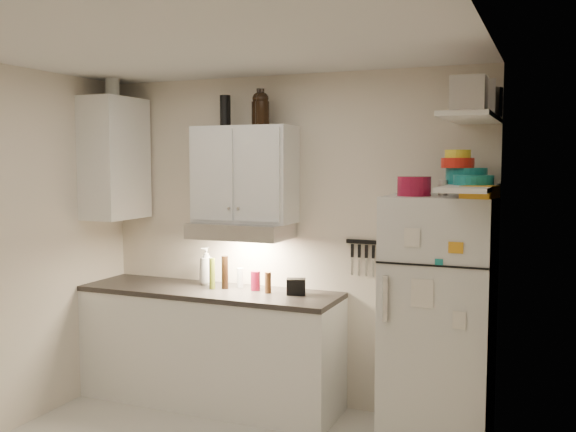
% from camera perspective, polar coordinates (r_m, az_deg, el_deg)
% --- Properties ---
extents(ceiling, '(3.20, 3.00, 0.02)m').
position_cam_1_polar(ceiling, '(3.79, -9.11, 15.21)').
color(ceiling, silver).
rests_on(ceiling, ground).
extents(back_wall, '(3.20, 0.02, 2.60)m').
position_cam_1_polar(back_wall, '(5.11, 0.06, -2.16)').
color(back_wall, beige).
rests_on(back_wall, ground).
extents(right_wall, '(0.02, 3.00, 2.60)m').
position_cam_1_polar(right_wall, '(3.25, 16.31, -6.45)').
color(right_wall, beige).
rests_on(right_wall, ground).
extents(base_cabinet, '(2.10, 0.60, 0.88)m').
position_cam_1_polar(base_cabinet, '(5.25, -6.94, -11.60)').
color(base_cabinet, white).
rests_on(base_cabinet, floor).
extents(countertop, '(2.10, 0.62, 0.04)m').
position_cam_1_polar(countertop, '(5.14, -7.00, -6.68)').
color(countertop, '#2C2826').
rests_on(countertop, base_cabinet).
extents(upper_cabinet, '(0.80, 0.33, 0.75)m').
position_cam_1_polar(upper_cabinet, '(5.04, -3.87, 3.71)').
color(upper_cabinet, white).
rests_on(upper_cabinet, back_wall).
extents(side_cabinet, '(0.33, 0.55, 1.00)m').
position_cam_1_polar(side_cabinet, '(5.53, -15.13, 4.96)').
color(side_cabinet, white).
rests_on(side_cabinet, left_wall).
extents(range_hood, '(0.76, 0.46, 0.12)m').
position_cam_1_polar(range_hood, '(5.01, -4.17, -1.28)').
color(range_hood, silver).
rests_on(range_hood, back_wall).
extents(fridge, '(0.70, 0.68, 1.70)m').
position_cam_1_polar(fridge, '(4.52, 13.25, -9.04)').
color(fridge, silver).
rests_on(fridge, floor).
extents(shelf_hi, '(0.30, 0.95, 0.03)m').
position_cam_1_polar(shelf_hi, '(4.23, 16.01, 8.39)').
color(shelf_hi, white).
rests_on(shelf_hi, right_wall).
extents(shelf_lo, '(0.30, 0.95, 0.03)m').
position_cam_1_polar(shelf_lo, '(4.23, 15.87, 2.43)').
color(shelf_lo, white).
rests_on(shelf_lo, right_wall).
extents(knife_strip, '(0.42, 0.02, 0.03)m').
position_cam_1_polar(knife_strip, '(4.86, 7.59, -2.33)').
color(knife_strip, black).
rests_on(knife_strip, back_wall).
extents(dutch_oven, '(0.23, 0.23, 0.13)m').
position_cam_1_polar(dutch_oven, '(4.31, 11.15, 2.62)').
color(dutch_oven, maroon).
rests_on(dutch_oven, fridge).
extents(book_stack, '(0.23, 0.26, 0.08)m').
position_cam_1_polar(book_stack, '(4.13, 16.69, 2.06)').
color(book_stack, orange).
rests_on(book_stack, fridge).
extents(spice_jar, '(0.07, 0.07, 0.10)m').
position_cam_1_polar(spice_jar, '(4.40, 13.61, 2.46)').
color(spice_jar, silver).
rests_on(spice_jar, fridge).
extents(stock_pot, '(0.33, 0.33, 0.19)m').
position_cam_1_polar(stock_pot, '(4.47, 16.85, 9.58)').
color(stock_pot, silver).
rests_on(stock_pot, shelf_hi).
extents(tin_a, '(0.25, 0.23, 0.21)m').
position_cam_1_polar(tin_a, '(4.21, 16.32, 10.06)').
color(tin_a, '#AAAAAD').
rests_on(tin_a, shelf_hi).
extents(tin_b, '(0.20, 0.20, 0.19)m').
position_cam_1_polar(tin_b, '(3.85, 15.79, 10.43)').
color(tin_b, '#AAAAAD').
rests_on(tin_b, shelf_hi).
extents(bowl_teal, '(0.27, 0.27, 0.11)m').
position_cam_1_polar(bowl_teal, '(4.45, 15.57, 3.45)').
color(bowl_teal, teal).
rests_on(bowl_teal, shelf_lo).
extents(bowl_orange, '(0.22, 0.22, 0.07)m').
position_cam_1_polar(bowl_orange, '(4.41, 14.84, 4.58)').
color(bowl_orange, red).
rests_on(bowl_orange, bowl_teal).
extents(bowl_yellow, '(0.17, 0.17, 0.05)m').
position_cam_1_polar(bowl_yellow, '(4.41, 14.86, 5.36)').
color(bowl_yellow, yellow).
rests_on(bowl_yellow, bowl_orange).
extents(plates, '(0.32, 0.32, 0.06)m').
position_cam_1_polar(plates, '(4.29, 16.16, 3.09)').
color(plates, teal).
rests_on(plates, shelf_lo).
extents(growler_a, '(0.15, 0.15, 0.27)m').
position_cam_1_polar(growler_a, '(5.04, -2.61, 9.51)').
color(growler_a, black).
rests_on(growler_a, upper_cabinet).
extents(growler_b, '(0.13, 0.13, 0.25)m').
position_cam_1_polar(growler_b, '(4.91, -2.30, 9.55)').
color(growler_b, black).
rests_on(growler_b, upper_cabinet).
extents(thermos_a, '(0.09, 0.09, 0.24)m').
position_cam_1_polar(thermos_a, '(5.13, -5.60, 9.28)').
color(thermos_a, black).
rests_on(thermos_a, upper_cabinet).
extents(thermos_b, '(0.08, 0.08, 0.20)m').
position_cam_1_polar(thermos_b, '(5.10, -5.64, 9.03)').
color(thermos_b, black).
rests_on(thermos_b, upper_cabinet).
extents(side_jar, '(0.15, 0.15, 0.15)m').
position_cam_1_polar(side_jar, '(5.53, -15.35, 10.94)').
color(side_jar, silver).
rests_on(side_jar, side_cabinet).
extents(soap_bottle, '(0.17, 0.17, 0.34)m').
position_cam_1_polar(soap_bottle, '(5.29, -7.28, -4.24)').
color(soap_bottle, white).
rests_on(soap_bottle, countertop).
extents(pepper_mill, '(0.06, 0.06, 0.16)m').
position_cam_1_polar(pepper_mill, '(4.93, -1.79, -5.94)').
color(pepper_mill, brown).
rests_on(pepper_mill, countertop).
extents(oil_bottle, '(0.05, 0.05, 0.25)m').
position_cam_1_polar(oil_bottle, '(5.12, -6.75, -5.10)').
color(oil_bottle, '#586619').
rests_on(oil_bottle, countertop).
extents(vinegar_bottle, '(0.07, 0.07, 0.26)m').
position_cam_1_polar(vinegar_bottle, '(5.11, -5.63, -5.01)').
color(vinegar_bottle, black).
rests_on(vinegar_bottle, countertop).
extents(clear_bottle, '(0.07, 0.07, 0.16)m').
position_cam_1_polar(clear_bottle, '(5.16, -4.28, -5.50)').
color(clear_bottle, silver).
rests_on(clear_bottle, countertop).
extents(red_jar, '(0.09, 0.09, 0.15)m').
position_cam_1_polar(red_jar, '(5.04, -2.91, -5.76)').
color(red_jar, maroon).
rests_on(red_jar, countertop).
extents(caddy, '(0.17, 0.14, 0.12)m').
position_cam_1_polar(caddy, '(4.88, 0.72, -6.29)').
color(caddy, black).
rests_on(caddy, countertop).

